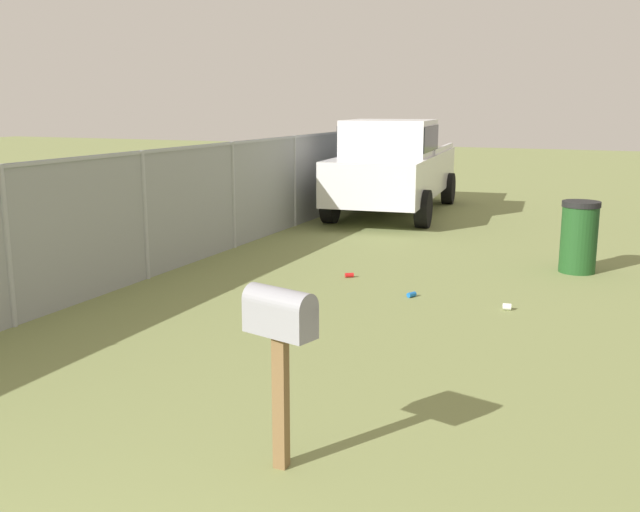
% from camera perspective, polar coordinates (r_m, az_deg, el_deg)
% --- Properties ---
extents(mailbox, '(0.32, 0.54, 1.27)m').
position_cam_1_polar(mailbox, '(4.81, -3.17, -5.47)').
color(mailbox, brown).
rests_on(mailbox, ground).
extents(pickup_truck, '(5.72, 2.63, 2.09)m').
position_cam_1_polar(pickup_truck, '(16.30, 5.79, 7.18)').
color(pickup_truck, silver).
rests_on(pickup_truck, ground).
extents(trash_bin, '(0.55, 0.55, 1.05)m').
position_cam_1_polar(trash_bin, '(11.26, 19.69, 1.44)').
color(trash_bin, '#1E4C1E').
rests_on(trash_bin, ground).
extents(fence_section, '(17.22, 0.07, 1.81)m').
position_cam_1_polar(fence_section, '(11.41, -9.95, 4.35)').
color(fence_section, '#9EA3A8').
rests_on(fence_section, ground).
extents(litter_cup_near_hydrant, '(0.09, 0.11, 0.08)m').
position_cam_1_polar(litter_cup_near_hydrant, '(9.05, 14.48, -3.88)').
color(litter_cup_near_hydrant, white).
rests_on(litter_cup_near_hydrant, ground).
extents(litter_can_midfield_a, '(0.12, 0.14, 0.07)m').
position_cam_1_polar(litter_can_midfield_a, '(10.39, 2.32, -1.51)').
color(litter_can_midfield_a, red).
rests_on(litter_can_midfield_a, ground).
extents(litter_can_midfield_b, '(0.14, 0.11, 0.07)m').
position_cam_1_polar(litter_can_midfield_b, '(9.41, 7.21, -3.03)').
color(litter_can_midfield_b, blue).
rests_on(litter_can_midfield_b, ground).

